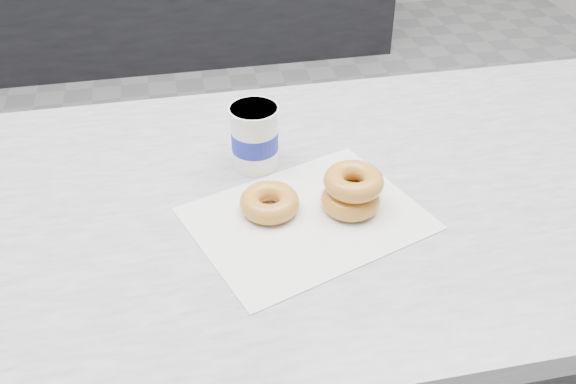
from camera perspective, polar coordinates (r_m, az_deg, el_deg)
The scene contains 5 objects.
ground at distance 2.07m, azimuth -7.10°, elevation -10.99°, with size 5.00×5.00×0.00m, color gray.
wax_paper at distance 0.99m, azimuth 1.70°, elevation -2.37°, with size 0.34×0.26×0.00m, color silver.
donut_single at distance 0.99m, azimuth -1.64°, elevation -0.93°, with size 0.09×0.09×0.03m, color gold.
donut_stack at distance 1.00m, azimuth 5.71°, elevation 0.12°, with size 0.12×0.12×0.07m.
coffee_cup at distance 1.08m, azimuth -2.98°, elevation 4.93°, with size 0.10×0.10×0.11m.
Camera 1 is at (-0.03, -1.41, 1.53)m, focal length 40.00 mm.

